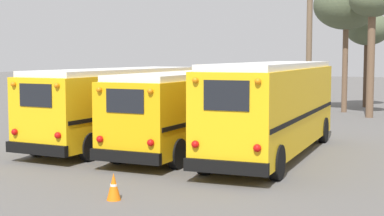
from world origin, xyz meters
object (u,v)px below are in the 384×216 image
(school_bus_2, at_px, (274,106))
(bare_tree_1, at_px, (368,31))
(utility_pole, at_px, (309,37))
(bare_tree_0, at_px, (346,6))
(bare_tree_2, at_px, (372,5))
(school_bus_0, at_px, (118,104))
(school_bus_1, at_px, (193,107))
(traffic_cone, at_px, (114,187))

(school_bus_2, distance_m, bare_tree_1, 22.05)
(utility_pole, xyz_separation_m, bare_tree_1, (1.82, 8.77, 0.64))
(bare_tree_1, bearing_deg, bare_tree_0, -98.62)
(school_bus_2, height_order, utility_pole, utility_pole)
(bare_tree_2, bearing_deg, school_bus_0, -116.25)
(bare_tree_1, relative_size, bare_tree_2, 0.84)
(school_bus_1, distance_m, bare_tree_1, 22.24)
(school_bus_1, height_order, traffic_cone, school_bus_1)
(school_bus_0, xyz_separation_m, school_bus_2, (6.39, 0.23, 0.15))
(school_bus_2, distance_m, utility_pole, 13.47)
(utility_pole, distance_m, bare_tree_2, 4.07)
(school_bus_0, relative_size, bare_tree_1, 1.49)
(school_bus_0, relative_size, school_bus_1, 0.96)
(school_bus_2, height_order, bare_tree_2, bare_tree_2)
(school_bus_1, height_order, bare_tree_0, bare_tree_0)
(school_bus_1, bearing_deg, bare_tree_2, 74.00)
(bare_tree_1, bearing_deg, bare_tree_2, -79.31)
(bare_tree_1, bearing_deg, school_bus_0, -105.61)
(school_bus_1, xyz_separation_m, bare_tree_2, (4.25, 14.84, 4.82))
(bare_tree_0, relative_size, bare_tree_1, 1.26)
(utility_pole, distance_m, bare_tree_0, 5.04)
(school_bus_0, xyz_separation_m, school_bus_1, (3.20, 0.27, -0.05))
(utility_pole, distance_m, bare_tree_1, 8.98)
(bare_tree_2, bearing_deg, bare_tree_0, 126.90)
(school_bus_1, distance_m, utility_pole, 13.36)
(bare_tree_2, bearing_deg, school_bus_1, -106.00)
(bare_tree_2, relative_size, traffic_cone, 11.27)
(school_bus_2, relative_size, bare_tree_2, 1.40)
(school_bus_2, distance_m, bare_tree_0, 18.16)
(bare_tree_2, distance_m, traffic_cone, 23.71)
(school_bus_1, height_order, bare_tree_2, bare_tree_2)
(bare_tree_0, bearing_deg, school_bus_1, -97.52)
(bare_tree_1, bearing_deg, traffic_cone, -92.68)
(school_bus_2, relative_size, traffic_cone, 15.78)
(school_bus_2, xyz_separation_m, bare_tree_0, (-0.89, 17.48, 4.83))
(school_bus_2, relative_size, bare_tree_0, 1.31)
(school_bus_1, xyz_separation_m, bare_tree_1, (2.95, 21.74, 3.64))
(school_bus_2, bearing_deg, bare_tree_2, 85.93)
(school_bus_1, relative_size, bare_tree_1, 1.56)
(utility_pole, bearing_deg, school_bus_1, -94.98)
(bare_tree_0, bearing_deg, utility_pole, -104.69)
(traffic_cone, bearing_deg, school_bus_2, 78.28)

